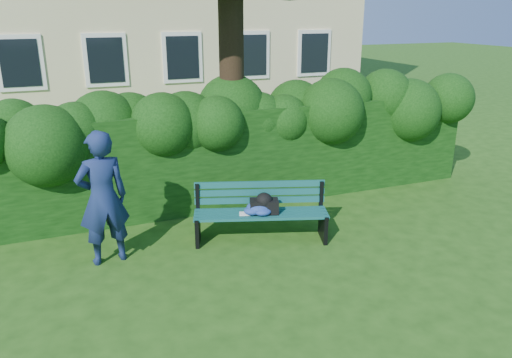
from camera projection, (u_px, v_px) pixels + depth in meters
name	position (u px, v px, depth m)	size (l,w,h in m)	color
ground	(271.00, 250.00, 7.56)	(80.00, 80.00, 0.00)	#204812
hedge	(224.00, 156.00, 9.20)	(10.00, 1.00, 1.80)	black
park_bench	(261.00, 210.00, 7.76)	(2.13, 1.18, 0.89)	#0E4642
man_reading	(103.00, 198.00, 6.93)	(0.71, 0.46, 1.94)	navy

